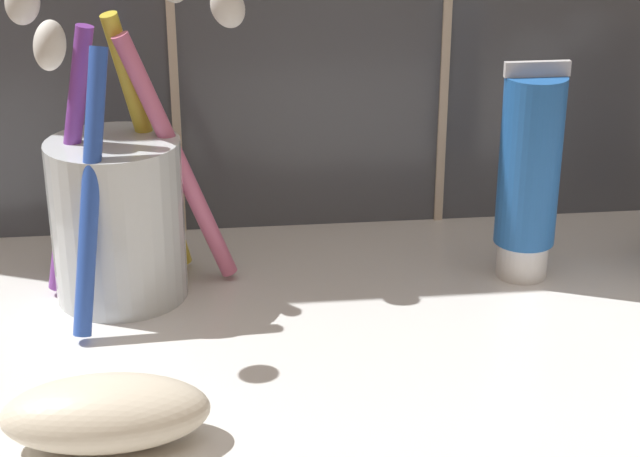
# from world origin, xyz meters

# --- Properties ---
(sink_counter) EXTENTS (0.63, 0.39, 0.02)m
(sink_counter) POSITION_xyz_m (0.00, 0.00, 0.01)
(sink_counter) COLOR white
(sink_counter) RESTS_ON ground
(toothbrush_cup) EXTENTS (0.12, 0.11, 0.17)m
(toothbrush_cup) POSITION_xyz_m (-0.17, 0.10, 0.07)
(toothbrush_cup) COLOR silver
(toothbrush_cup) RESTS_ON sink_counter
(toothpaste_tube) EXTENTS (0.03, 0.03, 0.12)m
(toothpaste_tube) POSITION_xyz_m (0.04, 0.10, 0.08)
(toothpaste_tube) COLOR white
(toothpaste_tube) RESTS_ON sink_counter
(soap_bar) EXTENTS (0.09, 0.04, 0.03)m
(soap_bar) POSITION_xyz_m (-0.17, -0.04, 0.03)
(soap_bar) COLOR silver
(soap_bar) RESTS_ON sink_counter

